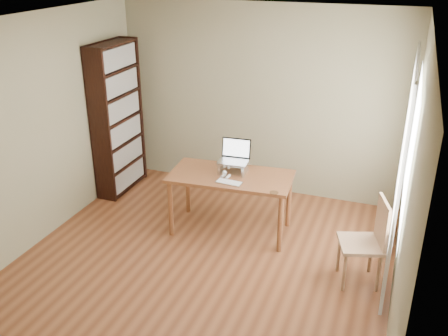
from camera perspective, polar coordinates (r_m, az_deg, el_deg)
room at (r=4.89m, az=-3.12°, el=0.83°), size 4.04×4.54×2.64m
bookshelf at (r=7.08m, az=-12.07°, el=5.53°), size 0.30×0.90×2.10m
curtains at (r=5.31m, az=19.58°, el=-0.20°), size 0.03×1.90×2.25m
desk at (r=5.94m, az=0.78°, el=-1.62°), size 1.50×0.83×0.75m
laptop_stand at (r=5.94m, az=1.05°, el=0.23°), size 0.32×0.25×0.13m
laptop at (r=5.95m, az=1.26°, el=1.44°), size 0.37×0.32×0.25m
keyboard at (r=5.69m, az=0.58°, el=-1.66°), size 0.31×0.15×0.02m
coaster at (r=5.50m, az=5.73°, el=-2.81°), size 0.10×0.10×0.01m
cat at (r=5.97m, az=1.02°, el=0.23°), size 0.25×0.49×0.16m
chair at (r=5.28m, az=16.20°, el=-7.93°), size 0.53×0.53×0.95m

